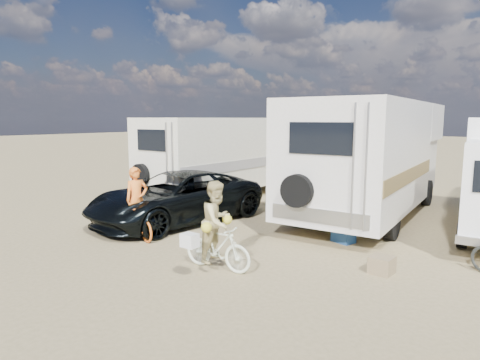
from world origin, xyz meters
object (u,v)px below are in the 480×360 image
Objects in this scene: dark_suv at (177,197)px; bike_woman at (217,247)px; rv_left at (233,157)px; crate at (382,265)px; cooler at (343,234)px; rv_main at (372,159)px; bike_man at (138,221)px; rider_man at (137,206)px; rider_woman at (217,230)px.

bike_woman is at bearing -26.28° from dark_suv.
rv_left is at bearing 29.95° from bike_woman.
bike_woman is at bearing -147.55° from crate.
cooler reaches higher than crate.
bike_woman is at bearing -100.00° from rv_main.
bike_woman is (2.95, -0.54, 0.03)m from bike_man.
rv_main is at bearing 111.57° from crate.
dark_suv is 4.00m from bike_woman.
rider_man reaches higher than dark_suv.
cooler is at bearing -29.14° from rv_left.
crate is (1.86, -4.70, -1.53)m from rv_main.
bike_woman is 0.34m from rider_woman.
rv_main reaches higher than bike_man.
rv_left reaches higher than rider_woman.
dark_suv is at bearing 50.97° from bike_woman.
crate is (5.60, 1.14, -0.62)m from rider_man.
rv_left is at bearing 145.80° from crate.
crate is at bearing -62.40° from bike_woman.
bike_man is at bearing 74.84° from rider_woman.
rider_man is at bearing 74.84° from rider_woman.
bike_man is at bearing -168.46° from crate.
rv_main is at bearing -16.30° from bike_man.
bike_man is 1.07× the size of bike_woman.
bike_man reaches higher than crate.
cooler is at bearing -26.77° from rider_woman.
rider_woman is 3.22× the size of cooler.
dark_suv is 3.28× the size of rider_woman.
bike_woman is 3.64× the size of crate.
rider_man is 5.01m from cooler.
cooler is at bearing 132.80° from crate.
crate is at bearing -62.16° from bike_man.
rv_left reaches higher than crate.
rv_main is at bearing 115.98° from cooler.
rider_man is 1.00× the size of rider_woman.
dark_suv is 6.00m from crate.
cooler is (4.23, 2.62, -0.22)m from bike_man.
bike_woman is 0.95× the size of rider_man.
rider_woman reaches higher than bike_woman.
rider_man is at bearing -73.77° from rv_left.
cooler is at bearing -41.87° from bike_man.
cooler is (0.49, -3.22, -1.49)m from rv_main.
rider_man is at bearing -168.46° from crate.
dark_suv is 1.74m from rider_man.
rv_main is 5.07× the size of bike_man.
crate is (1.37, -1.48, -0.03)m from cooler.
rv_main is 7.00m from rider_man.
dark_suv is (-4.09, -4.14, -0.98)m from rv_main.
rider_man is at bearing -130.81° from cooler.
rider_man is at bearing -70.61° from dark_suv.
rv_main is 5.37m from rv_left.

